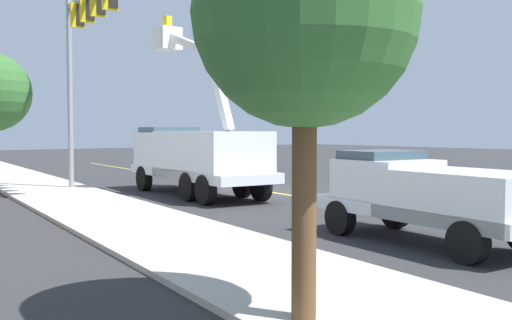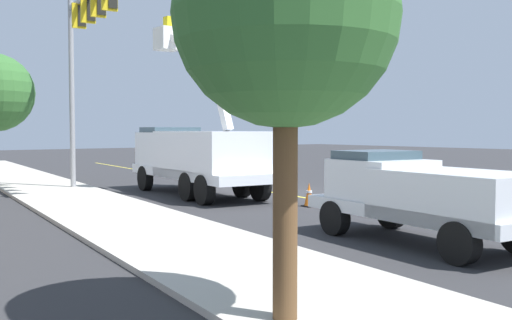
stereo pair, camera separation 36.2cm
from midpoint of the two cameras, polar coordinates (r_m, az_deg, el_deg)
ground at (r=24.32m, az=0.43°, el=-3.09°), size 120.00×120.00×0.00m
sidewalk_far_side at (r=21.18m, az=-17.41°, el=-3.96°), size 60.06×9.59×0.12m
lane_centre_stripe at (r=24.32m, az=0.43°, el=-3.08°), size 49.76×5.17×0.01m
utility_bucket_truck at (r=22.93m, az=-6.41°, el=0.57°), size 8.41×3.31×7.15m
service_pickup_truck at (r=13.54m, az=15.83°, el=-3.26°), size 5.78×2.65×2.06m
passing_minivan at (r=32.05m, az=-3.20°, el=0.10°), size 4.97×2.37×1.69m
traffic_cone_mid_front at (r=19.48m, az=4.86°, el=-3.42°), size 0.40×0.40×0.81m
traffic_cone_mid_rear at (r=26.89m, az=-5.68°, el=-1.64°), size 0.40×0.40×0.85m
traffic_signal_mast at (r=24.40m, az=-17.10°, el=11.24°), size 6.16×0.97×8.53m
street_tree_left at (r=7.52m, az=3.43°, el=13.89°), size 2.89×2.89×5.46m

